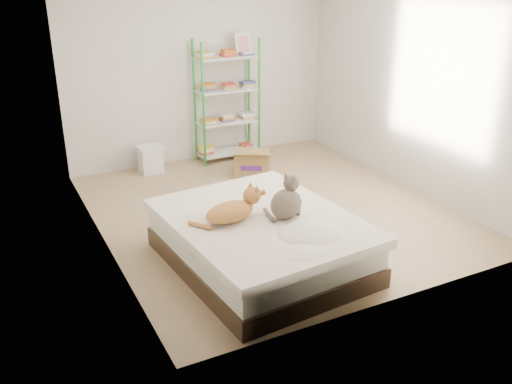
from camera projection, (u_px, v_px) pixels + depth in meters
room at (273, 100)px, 6.10m from camera, size 3.81×4.21×2.61m
bed at (261, 241)px, 5.36m from camera, size 1.71×2.06×0.49m
orange_cat at (230, 210)px, 5.15m from camera, size 0.62×0.40×0.23m
grey_cat at (286, 198)px, 5.18m from camera, size 0.44×0.40×0.40m
shelf_unit at (227, 100)px, 7.95m from camera, size 0.88×0.36×1.74m
cardboard_box at (252, 163)px, 7.61m from camera, size 0.58×0.61×0.37m
white_bin at (151, 159)px, 7.69m from camera, size 0.32×0.29×0.36m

